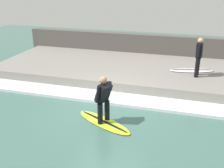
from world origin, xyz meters
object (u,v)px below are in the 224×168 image
object	(u,v)px
surfer_riding	(103,97)
surfboard_waiting_near	(191,70)
surfboard_riding	(104,122)
surfer_waiting_near	(199,55)

from	to	relation	value
surfer_riding	surfboard_waiting_near	size ratio (longest dim) A/B	0.75
surfboard_riding	surfer_riding	size ratio (longest dim) A/B	1.44
surfer_riding	surfer_waiting_near	xyz separation A→B (m)	(3.76, -2.65, 0.45)
surfer_riding	surfer_waiting_near	distance (m)	4.62
surfboard_riding	surfer_riding	world-z (taller)	surfer_riding
surfer_waiting_near	surfboard_waiting_near	world-z (taller)	surfer_waiting_near
surfboard_riding	surfer_riding	bearing A→B (deg)	-14.04
surfer_waiting_near	surfer_riding	bearing A→B (deg)	144.87
surfer_waiting_near	surfboard_waiting_near	size ratio (longest dim) A/B	0.79
surfboard_riding	surfer_waiting_near	world-z (taller)	surfer_waiting_near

